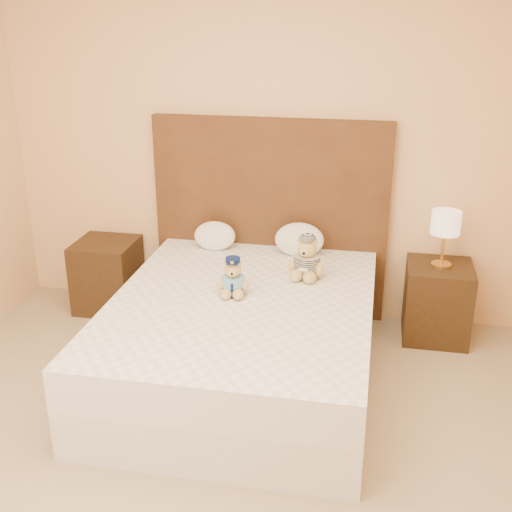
{
  "coord_description": "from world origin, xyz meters",
  "views": [
    {
      "loc": [
        0.78,
        -2.3,
        2.25
      ],
      "look_at": [
        0.04,
        1.45,
        0.75
      ],
      "focal_mm": 45.0,
      "sensor_mm": 36.0,
      "label": 1
    }
  ],
  "objects_px": {
    "teddy_police": "(233,277)",
    "lamp": "(446,225)",
    "teddy_prisoner": "(307,258)",
    "pillow_right": "(299,238)",
    "pillow_left": "(215,235)",
    "nightstand_right": "(437,302)",
    "bed": "(242,339)",
    "nightstand_left": "(108,275)"
  },
  "relations": [
    {
      "from": "nightstand_left",
      "to": "teddy_police",
      "type": "bearing_deg",
      "value": -31.88
    },
    {
      "from": "nightstand_left",
      "to": "pillow_right",
      "type": "xyz_separation_m",
      "value": [
        1.5,
        0.03,
        0.4
      ]
    },
    {
      "from": "teddy_police",
      "to": "pillow_right",
      "type": "distance_m",
      "value": 0.83
    },
    {
      "from": "lamp",
      "to": "teddy_prisoner",
      "type": "xyz_separation_m",
      "value": [
        -0.9,
        -0.38,
        -0.16
      ]
    },
    {
      "from": "pillow_left",
      "to": "teddy_police",
      "type": "bearing_deg",
      "value": -67.59
    },
    {
      "from": "nightstand_left",
      "to": "pillow_left",
      "type": "bearing_deg",
      "value": 1.98
    },
    {
      "from": "teddy_police",
      "to": "lamp",
      "type": "bearing_deg",
      "value": 22.4
    },
    {
      "from": "nightstand_left",
      "to": "nightstand_right",
      "type": "relative_size",
      "value": 1.0
    },
    {
      "from": "bed",
      "to": "pillow_right",
      "type": "bearing_deg",
      "value": 73.38
    },
    {
      "from": "nightstand_left",
      "to": "nightstand_right",
      "type": "bearing_deg",
      "value": 0.0
    },
    {
      "from": "nightstand_right",
      "to": "teddy_prisoner",
      "type": "height_order",
      "value": "teddy_prisoner"
    },
    {
      "from": "nightstand_right",
      "to": "pillow_right",
      "type": "relative_size",
      "value": 1.55
    },
    {
      "from": "pillow_left",
      "to": "pillow_right",
      "type": "bearing_deg",
      "value": 0.0
    },
    {
      "from": "lamp",
      "to": "teddy_prisoner",
      "type": "bearing_deg",
      "value": -157.03
    },
    {
      "from": "teddy_police",
      "to": "teddy_prisoner",
      "type": "height_order",
      "value": "teddy_prisoner"
    },
    {
      "from": "nightstand_left",
      "to": "lamp",
      "type": "xyz_separation_m",
      "value": [
        2.5,
        0.0,
        0.57
      ]
    },
    {
      "from": "nightstand_left",
      "to": "teddy_police",
      "type": "distance_m",
      "value": 1.45
    },
    {
      "from": "teddy_prisoner",
      "to": "pillow_right",
      "type": "height_order",
      "value": "teddy_prisoner"
    },
    {
      "from": "bed",
      "to": "pillow_left",
      "type": "distance_m",
      "value": 0.99
    },
    {
      "from": "bed",
      "to": "nightstand_left",
      "type": "relative_size",
      "value": 3.64
    },
    {
      "from": "pillow_right",
      "to": "pillow_left",
      "type": "bearing_deg",
      "value": 180.0
    },
    {
      "from": "teddy_police",
      "to": "teddy_prisoner",
      "type": "xyz_separation_m",
      "value": [
        0.42,
        0.36,
        0.02
      ]
    },
    {
      "from": "nightstand_right",
      "to": "lamp",
      "type": "xyz_separation_m",
      "value": [
        -0.0,
        0.0,
        0.57
      ]
    },
    {
      "from": "nightstand_left",
      "to": "teddy_prisoner",
      "type": "distance_m",
      "value": 1.7
    },
    {
      "from": "teddy_prisoner",
      "to": "pillow_left",
      "type": "distance_m",
      "value": 0.84
    },
    {
      "from": "nightstand_right",
      "to": "lamp",
      "type": "height_order",
      "value": "lamp"
    },
    {
      "from": "bed",
      "to": "lamp",
      "type": "xyz_separation_m",
      "value": [
        1.25,
        0.8,
        0.57
      ]
    },
    {
      "from": "pillow_right",
      "to": "lamp",
      "type": "bearing_deg",
      "value": -1.71
    },
    {
      "from": "bed",
      "to": "nightstand_right",
      "type": "bearing_deg",
      "value": 32.62
    },
    {
      "from": "teddy_prisoner",
      "to": "nightstand_left",
      "type": "bearing_deg",
      "value": 176.39
    },
    {
      "from": "lamp",
      "to": "teddy_police",
      "type": "height_order",
      "value": "lamp"
    },
    {
      "from": "nightstand_right",
      "to": "pillow_right",
      "type": "bearing_deg",
      "value": 178.29
    },
    {
      "from": "bed",
      "to": "pillow_right",
      "type": "distance_m",
      "value": 0.95
    },
    {
      "from": "lamp",
      "to": "pillow_left",
      "type": "distance_m",
      "value": 1.64
    },
    {
      "from": "nightstand_left",
      "to": "lamp",
      "type": "distance_m",
      "value": 2.56
    },
    {
      "from": "bed",
      "to": "nightstand_right",
      "type": "height_order",
      "value": "same"
    },
    {
      "from": "nightstand_left",
      "to": "teddy_police",
      "type": "height_order",
      "value": "teddy_police"
    },
    {
      "from": "teddy_police",
      "to": "pillow_right",
      "type": "xyz_separation_m",
      "value": [
        0.31,
        0.77,
        0.0
      ]
    },
    {
      "from": "bed",
      "to": "nightstand_left",
      "type": "height_order",
      "value": "same"
    },
    {
      "from": "nightstand_left",
      "to": "pillow_left",
      "type": "distance_m",
      "value": 0.95
    },
    {
      "from": "bed",
      "to": "lamp",
      "type": "distance_m",
      "value": 1.59
    },
    {
      "from": "pillow_left",
      "to": "nightstand_left",
      "type": "bearing_deg",
      "value": -178.02
    }
  ]
}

